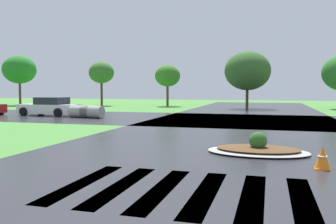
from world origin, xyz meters
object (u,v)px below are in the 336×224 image
at_px(car_dark_suv, 50,107).
at_px(drainage_pipe_stack, 86,112).
at_px(median_island, 258,149).
at_px(traffic_cone, 323,158).

height_order(car_dark_suv, drainage_pipe_stack, car_dark_suv).
distance_m(median_island, traffic_cone, 2.47).
xyz_separation_m(median_island, car_dark_suv, (-15.70, 11.75, 0.52)).
height_order(median_island, traffic_cone, median_island).
bearing_deg(drainage_pipe_stack, car_dark_suv, 164.14).
height_order(drainage_pipe_stack, traffic_cone, drainage_pipe_stack).
height_order(median_island, drainage_pipe_stack, drainage_pipe_stack).
height_order(car_dark_suv, traffic_cone, car_dark_suv).
distance_m(drainage_pipe_stack, traffic_cone, 18.54).
height_order(median_island, car_dark_suv, car_dark_suv).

